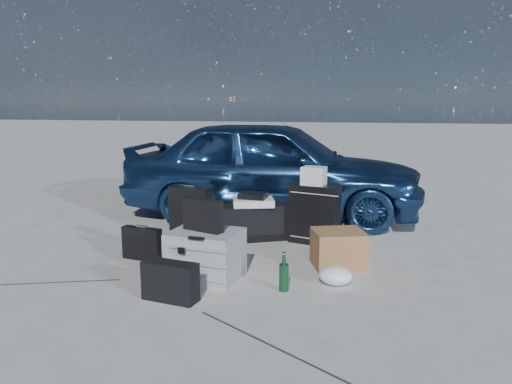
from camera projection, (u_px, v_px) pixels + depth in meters
ground at (201, 276)px, 4.43m from camera, size 60.00×60.00×0.00m
car at (273, 168)px, 6.57m from camera, size 3.86×1.57×1.31m
pelican_case at (206, 255)px, 4.34m from camera, size 0.65×0.56×0.43m
laptop_bag at (203, 215)px, 4.28m from camera, size 0.38×0.22×0.28m
briefcase at (142, 244)px, 4.85m from camera, size 0.42×0.18×0.32m
suitcase_left at (191, 214)px, 5.49m from camera, size 0.49×0.26×0.60m
suitcase_right at (314, 215)px, 5.37m from camera, size 0.57×0.35×0.64m
white_carton at (314, 176)px, 5.31m from camera, size 0.28×0.24×0.19m
duffel_bag at (252, 222)px, 5.57m from camera, size 0.85×0.63×0.39m
flat_box_white at (253, 202)px, 5.51m from camera, size 0.51×0.44×0.08m
flat_box_black at (253, 196)px, 5.50m from camera, size 0.31×0.24×0.06m
cardboard_box at (338, 249)px, 4.65m from camera, size 0.56×0.52×0.34m
plastic_bag at (336, 276)px, 4.21m from camera, size 0.32×0.28×0.16m
messenger_bag at (170, 281)px, 3.87m from camera, size 0.46×0.25×0.31m
green_bottle at (284, 273)px, 4.06m from camera, size 0.10×0.10×0.31m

